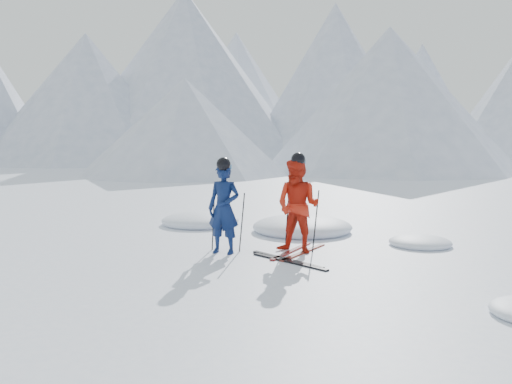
% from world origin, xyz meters
% --- Properties ---
extents(ground, '(160.00, 160.00, 0.00)m').
position_xyz_m(ground, '(0.00, 0.00, 0.00)').
color(ground, white).
rests_on(ground, ground).
extents(skier_blue, '(0.63, 0.43, 1.66)m').
position_xyz_m(skier_blue, '(-2.32, -0.07, 0.83)').
color(skier_blue, '#0B1B46').
rests_on(skier_blue, ground).
extents(skier_red, '(0.91, 0.74, 1.75)m').
position_xyz_m(skier_red, '(-1.10, 0.53, 0.87)').
color(skier_red, red).
rests_on(skier_red, ground).
extents(pole_blue_left, '(0.11, 0.08, 1.11)m').
position_xyz_m(pole_blue_left, '(-2.62, 0.08, 0.55)').
color(pole_blue_left, black).
rests_on(pole_blue_left, ground).
extents(pole_blue_right, '(0.11, 0.07, 1.11)m').
position_xyz_m(pole_blue_right, '(-2.07, 0.18, 0.55)').
color(pole_blue_right, black).
rests_on(pole_blue_right, ground).
extents(pole_red_left, '(0.12, 0.09, 1.16)m').
position_xyz_m(pole_red_left, '(-1.40, 0.78, 0.58)').
color(pole_red_left, black).
rests_on(pole_red_left, ground).
extents(pole_red_right, '(0.12, 0.08, 1.16)m').
position_xyz_m(pole_red_right, '(-0.80, 0.68, 0.58)').
color(pole_red_right, black).
rests_on(pole_red_right, ground).
extents(ski_worn_left, '(0.20, 1.70, 0.03)m').
position_xyz_m(ski_worn_left, '(-1.22, 0.53, 0.01)').
color(ski_worn_left, black).
rests_on(ski_worn_left, ground).
extents(ski_worn_right, '(0.32, 1.70, 0.03)m').
position_xyz_m(ski_worn_right, '(-0.98, 0.53, 0.01)').
color(ski_worn_right, black).
rests_on(ski_worn_right, ground).
extents(ski_loose_a, '(1.57, 0.81, 0.03)m').
position_xyz_m(ski_loose_a, '(-1.06, -0.15, 0.01)').
color(ski_loose_a, black).
rests_on(ski_loose_a, ground).
extents(ski_loose_b, '(1.59, 0.76, 0.03)m').
position_xyz_m(ski_loose_b, '(-0.96, -0.30, 0.01)').
color(ski_loose_b, black).
rests_on(ski_loose_b, ground).
extents(snow_lumps, '(8.61, 6.09, 0.50)m').
position_xyz_m(snow_lumps, '(-2.05, 2.33, 0.00)').
color(snow_lumps, white).
rests_on(snow_lumps, ground).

